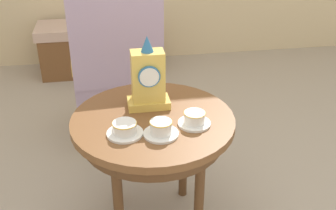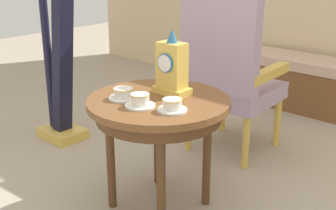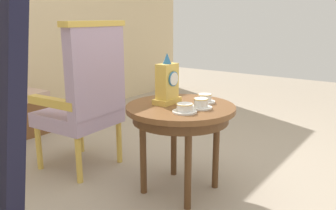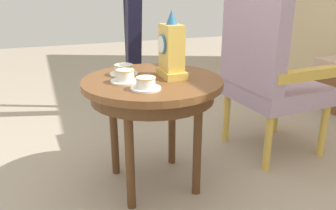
{
  "view_description": "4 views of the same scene",
  "coord_description": "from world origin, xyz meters",
  "px_view_note": "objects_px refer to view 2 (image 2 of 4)",
  "views": [
    {
      "loc": [
        -0.24,
        -1.54,
        1.49
      ],
      "look_at": [
        0.02,
        0.05,
        0.62
      ],
      "focal_mm": 43.5,
      "sensor_mm": 36.0,
      "label": 1
    },
    {
      "loc": [
        1.39,
        -1.56,
        1.32
      ],
      "look_at": [
        -0.06,
        0.06,
        0.55
      ],
      "focal_mm": 48.15,
      "sensor_mm": 36.0,
      "label": 2
    },
    {
      "loc": [
        -1.91,
        -1.26,
        1.17
      ],
      "look_at": [
        -0.14,
        0.03,
        0.62
      ],
      "focal_mm": 37.59,
      "sensor_mm": 36.0,
      "label": 3
    },
    {
      "loc": [
        1.53,
        -0.53,
        1.06
      ],
      "look_at": [
        -0.01,
        0.05,
        0.47
      ],
      "focal_mm": 36.43,
      "sensor_mm": 36.0,
      "label": 4
    }
  ],
  "objects_px": {
    "teacup_right": "(140,101)",
    "harp": "(58,43)",
    "teacup_left": "(123,94)",
    "mantel_clock": "(172,68)",
    "teacup_center": "(172,105)",
    "window_bench": "(293,81)",
    "armchair": "(228,67)",
    "side_table": "(159,113)"
  },
  "relations": [
    {
      "from": "teacup_left",
      "to": "mantel_clock",
      "type": "height_order",
      "value": "mantel_clock"
    },
    {
      "from": "teacup_left",
      "to": "window_bench",
      "type": "xyz_separation_m",
      "value": [
        -0.12,
        2.08,
        -0.41
      ]
    },
    {
      "from": "side_table",
      "to": "mantel_clock",
      "type": "xyz_separation_m",
      "value": [
        -0.01,
        0.1,
        0.21
      ]
    },
    {
      "from": "armchair",
      "to": "teacup_right",
      "type": "bearing_deg",
      "value": -81.68
    },
    {
      "from": "teacup_left",
      "to": "teacup_right",
      "type": "xyz_separation_m",
      "value": [
        0.14,
        -0.03,
        0.0
      ]
    },
    {
      "from": "teacup_center",
      "to": "window_bench",
      "type": "bearing_deg",
      "value": 101.35
    },
    {
      "from": "teacup_right",
      "to": "window_bench",
      "type": "bearing_deg",
      "value": 97.04
    },
    {
      "from": "mantel_clock",
      "to": "window_bench",
      "type": "height_order",
      "value": "mantel_clock"
    },
    {
      "from": "armchair",
      "to": "harp",
      "type": "height_order",
      "value": "harp"
    },
    {
      "from": "teacup_right",
      "to": "armchair",
      "type": "bearing_deg",
      "value": 98.32
    },
    {
      "from": "side_table",
      "to": "teacup_center",
      "type": "bearing_deg",
      "value": -27.46
    },
    {
      "from": "teacup_center",
      "to": "side_table",
      "type": "bearing_deg",
      "value": 152.54
    },
    {
      "from": "mantel_clock",
      "to": "armchair",
      "type": "height_order",
      "value": "armchair"
    },
    {
      "from": "mantel_clock",
      "to": "teacup_right",
      "type": "bearing_deg",
      "value": -85.43
    },
    {
      "from": "teacup_right",
      "to": "teacup_center",
      "type": "relative_size",
      "value": 1.03
    },
    {
      "from": "teacup_left",
      "to": "harp",
      "type": "relative_size",
      "value": 0.09
    },
    {
      "from": "teacup_left",
      "to": "window_bench",
      "type": "relative_size",
      "value": 0.15
    },
    {
      "from": "teacup_left",
      "to": "teacup_right",
      "type": "bearing_deg",
      "value": -10.83
    },
    {
      "from": "mantel_clock",
      "to": "side_table",
      "type": "bearing_deg",
      "value": -87.17
    },
    {
      "from": "teacup_right",
      "to": "teacup_center",
      "type": "bearing_deg",
      "value": 20.96
    },
    {
      "from": "mantel_clock",
      "to": "teacup_center",
      "type": "bearing_deg",
      "value": -48.06
    },
    {
      "from": "harp",
      "to": "window_bench",
      "type": "distance_m",
      "value": 2.03
    },
    {
      "from": "side_table",
      "to": "teacup_right",
      "type": "bearing_deg",
      "value": -84.18
    },
    {
      "from": "armchair",
      "to": "harp",
      "type": "bearing_deg",
      "value": -149.6
    },
    {
      "from": "mantel_clock",
      "to": "harp",
      "type": "xyz_separation_m",
      "value": [
        -1.11,
        0.09,
        -0.03
      ]
    },
    {
      "from": "mantel_clock",
      "to": "harp",
      "type": "height_order",
      "value": "harp"
    },
    {
      "from": "teacup_right",
      "to": "armchair",
      "type": "distance_m",
      "value": 0.93
    },
    {
      "from": "side_table",
      "to": "harp",
      "type": "distance_m",
      "value": 1.14
    },
    {
      "from": "teacup_center",
      "to": "armchair",
      "type": "distance_m",
      "value": 0.91
    },
    {
      "from": "teacup_center",
      "to": "harp",
      "type": "distance_m",
      "value": 1.31
    },
    {
      "from": "teacup_center",
      "to": "armchair",
      "type": "height_order",
      "value": "armchair"
    },
    {
      "from": "teacup_left",
      "to": "mantel_clock",
      "type": "bearing_deg",
      "value": 60.62
    },
    {
      "from": "teacup_center",
      "to": "window_bench",
      "type": "relative_size",
      "value": 0.14
    },
    {
      "from": "mantel_clock",
      "to": "harp",
      "type": "relative_size",
      "value": 0.19
    },
    {
      "from": "teacup_center",
      "to": "mantel_clock",
      "type": "xyz_separation_m",
      "value": [
        -0.17,
        0.19,
        0.11
      ]
    },
    {
      "from": "teacup_left",
      "to": "armchair",
      "type": "relative_size",
      "value": 0.13
    },
    {
      "from": "harp",
      "to": "window_bench",
      "type": "height_order",
      "value": "harp"
    },
    {
      "from": "teacup_right",
      "to": "teacup_center",
      "type": "height_order",
      "value": "teacup_right"
    },
    {
      "from": "armchair",
      "to": "teacup_left",
      "type": "bearing_deg",
      "value": -90.6
    },
    {
      "from": "teacup_right",
      "to": "harp",
      "type": "height_order",
      "value": "harp"
    },
    {
      "from": "teacup_center",
      "to": "teacup_left",
      "type": "bearing_deg",
      "value": -174.13
    },
    {
      "from": "harp",
      "to": "teacup_center",
      "type": "bearing_deg",
      "value": -12.37
    }
  ]
}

